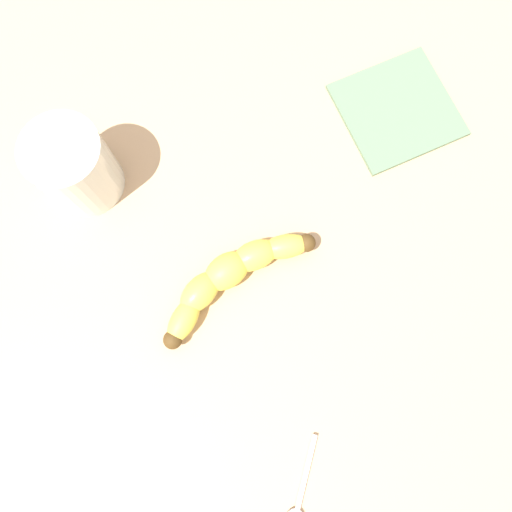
% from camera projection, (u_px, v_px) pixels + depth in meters
% --- Properties ---
extents(wooden_tabletop, '(1.20, 1.20, 0.03)m').
position_uv_depth(wooden_tabletop, '(205.00, 283.00, 0.60)').
color(wooden_tabletop, tan).
rests_on(wooden_tabletop, ground).
extents(banana, '(0.15, 0.16, 0.04)m').
position_uv_depth(banana, '(231.00, 277.00, 0.56)').
color(banana, '#EDDA4A').
rests_on(banana, wooden_tabletop).
extents(smoothie_glass, '(0.09, 0.09, 0.10)m').
position_uv_depth(smoothie_glass, '(76.00, 168.00, 0.56)').
color(smoothie_glass, silver).
rests_on(smoothie_glass, wooden_tabletop).
extents(folded_napkin, '(0.18, 0.18, 0.01)m').
position_uv_depth(folded_napkin, '(397.00, 110.00, 0.63)').
color(folded_napkin, slate).
rests_on(folded_napkin, wooden_tabletop).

